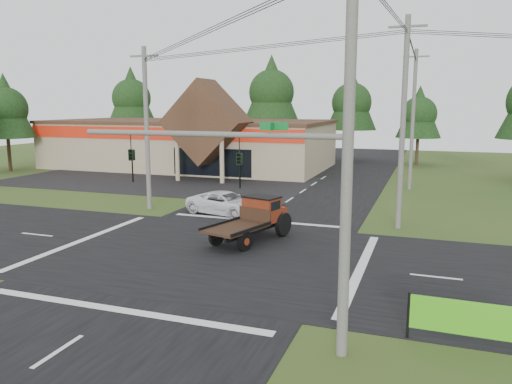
% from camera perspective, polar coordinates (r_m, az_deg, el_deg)
% --- Properties ---
extents(ground, '(120.00, 120.00, 0.00)m').
position_cam_1_polar(ground, '(23.52, -5.45, -6.99)').
color(ground, '#2C4719').
rests_on(ground, ground).
extents(road_ns, '(12.00, 120.00, 0.02)m').
position_cam_1_polar(road_ns, '(23.51, -5.45, -6.97)').
color(road_ns, black).
rests_on(road_ns, ground).
extents(road_ew, '(120.00, 12.00, 0.02)m').
position_cam_1_polar(road_ew, '(23.51, -5.45, -6.96)').
color(road_ew, black).
rests_on(road_ew, ground).
extents(parking_apron, '(28.00, 14.00, 0.02)m').
position_cam_1_polar(parking_apron, '(46.39, -11.34, 1.26)').
color(parking_apron, black).
rests_on(parking_apron, ground).
extents(cvs_building, '(30.40, 18.20, 9.19)m').
position_cam_1_polar(cvs_building, '(56.12, -7.42, 5.67)').
color(cvs_building, tan).
rests_on(cvs_building, ground).
extents(traffic_signal_mast, '(8.12, 0.24, 7.00)m').
position_cam_1_polar(traffic_signal_mast, '(13.63, 3.29, -0.19)').
color(traffic_signal_mast, '#595651').
rests_on(traffic_signal_mast, ground).
extents(utility_pole_nr, '(2.00, 0.30, 11.00)m').
position_cam_1_polar(utility_pole_nr, '(13.11, 10.45, 4.62)').
color(utility_pole_nr, '#595651').
rests_on(utility_pole_nr, ground).
extents(utility_pole_nw, '(2.00, 0.30, 10.50)m').
position_cam_1_polar(utility_pole_nw, '(33.40, -12.39, 7.21)').
color(utility_pole_nw, '#595651').
rests_on(utility_pole_nw, ground).
extents(utility_pole_ne, '(2.00, 0.30, 11.50)m').
position_cam_1_polar(utility_pole_ne, '(28.45, 16.45, 7.63)').
color(utility_pole_ne, '#595651').
rests_on(utility_pole_ne, ground).
extents(utility_pole_n, '(2.00, 0.30, 11.20)m').
position_cam_1_polar(utility_pole_n, '(42.44, 17.49, 7.98)').
color(utility_pole_n, '#595651').
rests_on(utility_pole_n, ground).
extents(tree_row_a, '(6.72, 6.72, 12.12)m').
position_cam_1_polar(tree_row_a, '(72.19, -14.06, 10.57)').
color(tree_row_a, '#332316').
rests_on(tree_row_a, ground).
extents(tree_row_b, '(5.60, 5.60, 10.10)m').
position_cam_1_polar(tree_row_b, '(69.03, -6.02, 9.73)').
color(tree_row_b, '#332316').
rests_on(tree_row_b, ground).
extents(tree_row_c, '(7.28, 7.28, 13.13)m').
position_cam_1_polar(tree_row_c, '(64.45, 1.78, 11.57)').
color(tree_row_c, '#332316').
rests_on(tree_row_c, ground).
extents(tree_row_d, '(6.16, 6.16, 11.11)m').
position_cam_1_polar(tree_row_d, '(63.12, 10.88, 10.22)').
color(tree_row_d, '#332316').
rests_on(tree_row_d, ground).
extents(tree_row_e, '(5.04, 5.04, 9.09)m').
position_cam_1_polar(tree_row_e, '(60.42, 18.15, 8.65)').
color(tree_row_e, '#332316').
rests_on(tree_row_e, ground).
extents(tree_side_w, '(5.60, 5.60, 10.10)m').
position_cam_1_polar(tree_side_w, '(57.93, -26.74, 8.73)').
color(tree_side_w, '#332316').
rests_on(tree_side_w, ground).
extents(antique_flatbed_truck, '(3.45, 5.66, 2.22)m').
position_cam_1_polar(antique_flatbed_truck, '(25.14, -0.76, -3.22)').
color(antique_flatbed_truck, '#5B1C0D').
rests_on(antique_flatbed_truck, ground).
extents(roadside_banner, '(4.19, 0.20, 1.43)m').
position_cam_1_polar(roadside_banner, '(15.79, 24.64, -13.75)').
color(roadside_banner, '#44AC16').
rests_on(roadside_banner, ground).
extents(white_pickup, '(5.54, 3.52, 1.42)m').
position_cam_1_polar(white_pickup, '(31.55, -3.48, -1.28)').
color(white_pickup, white).
rests_on(white_pickup, ground).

